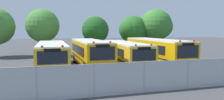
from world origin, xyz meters
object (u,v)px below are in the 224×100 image
school_bus_2 (124,53)px  tree_4 (157,25)px  tree_1 (42,25)px  tree_3 (132,30)px  school_bus_0 (52,54)px  tree_2 (94,30)px  school_bus_1 (90,52)px  traffic_cone (76,90)px  school_bus_3 (156,50)px

school_bus_2 → tree_4: 12.90m
tree_1 → tree_3: tree_1 is taller
school_bus_0 → tree_1: 10.78m
tree_1 → tree_4: (16.76, -1.41, 0.07)m
school_bus_2 → tree_1: bearing=-50.9°
school_bus_0 → tree_2: tree_2 is taller
school_bus_0 → school_bus_1: 3.57m
school_bus_1 → school_bus_2: 3.43m
tree_1 → traffic_cone: (2.33, -19.01, -4.00)m
school_bus_1 → tree_2: 9.74m
school_bus_0 → tree_3: bearing=-140.4°
school_bus_0 → traffic_cone: school_bus_0 is taller
school_bus_0 → tree_4: size_ratio=1.56×
school_bus_1 → traffic_cone: bearing=73.6°
school_bus_0 → tree_4: (15.61, 8.91, 2.98)m
traffic_cone → tree_4: bearing=50.6°
tree_3 → tree_2: bearing=-174.3°
school_bus_2 → tree_2: size_ratio=1.91×
school_bus_0 → school_bus_1: (3.57, 0.02, 0.10)m
school_bus_0 → school_bus_3: school_bus_3 is taller
school_bus_0 → traffic_cone: size_ratio=22.11×
school_bus_0 → school_bus_1: school_bus_1 is taller
tree_4 → traffic_cone: tree_4 is taller
tree_1 → traffic_cone: size_ratio=13.56×
tree_2 → tree_4: size_ratio=0.82×
school_bus_3 → school_bus_2: bearing=1.5°
school_bus_3 → tree_4: tree_4 is taller
tree_3 → tree_4: tree_4 is taller
tree_4 → school_bus_0: bearing=-150.3°
school_bus_1 → tree_4: tree_4 is taller
school_bus_0 → school_bus_1: bearing=-179.6°
school_bus_2 → traffic_cone: bearing=57.1°
traffic_cone → tree_2: bearing=75.2°
school_bus_0 → school_bus_2: bearing=178.4°
school_bus_1 → school_bus_3: (7.06, -0.14, 0.02)m
traffic_cone → school_bus_2: bearing=55.6°
school_bus_3 → traffic_cone: 12.81m
tree_4 → traffic_cone: (-14.43, -17.60, -4.08)m
tree_1 → tree_4: tree_4 is taller
tree_2 → tree_4: bearing=-1.9°
tree_2 → traffic_cone: size_ratio=11.56×
tree_2 → traffic_cone: tree_2 is taller
tree_2 → traffic_cone: 18.83m
tree_3 → tree_4: bearing=-13.7°
school_bus_0 → school_bus_3: bearing=179.4°
tree_3 → traffic_cone: 21.65m
school_bus_0 → tree_2: 11.20m
tree_3 → tree_4: (3.74, -0.91, 0.65)m
school_bus_2 → tree_4: size_ratio=1.56×
tree_1 → tree_2: bearing=-8.8°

